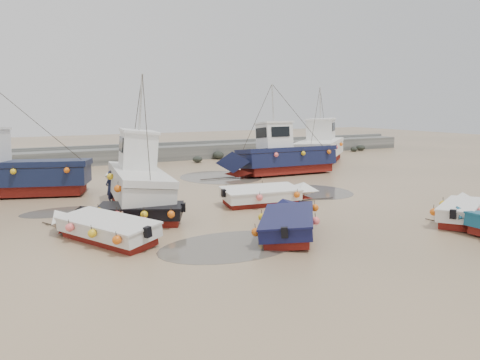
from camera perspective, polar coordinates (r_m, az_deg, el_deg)
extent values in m
plane|color=tan|center=(20.33, 3.22, -4.55)|extent=(120.00, 120.00, 0.00)
cube|color=slate|center=(40.35, -13.58, 2.94)|extent=(60.00, 2.20, 1.20)
cube|color=slate|center=(41.44, -14.06, 4.09)|extent=(60.00, 0.60, 0.25)
ellipsoid|color=black|center=(39.27, -5.21, 2.54)|extent=(0.84, 0.86, 0.51)
ellipsoid|color=black|center=(41.78, -2.66, 3.04)|extent=(0.98, 1.07, 0.72)
ellipsoid|color=black|center=(44.09, 5.39, 3.24)|extent=(0.78, 0.90, 0.59)
ellipsoid|color=black|center=(49.79, 13.72, 3.66)|extent=(0.68, 0.72, 0.52)
ellipsoid|color=black|center=(46.72, 10.42, 3.39)|extent=(0.60, 0.70, 0.31)
ellipsoid|color=black|center=(37.85, -20.37, 1.83)|extent=(0.99, 0.80, 0.58)
ellipsoid|color=black|center=(43.22, 3.05, 3.04)|extent=(0.54, 0.46, 0.30)
ellipsoid|color=black|center=(42.14, 0.00, 2.92)|extent=(0.61, 0.47, 0.46)
ellipsoid|color=black|center=(50.89, 14.50, 3.84)|extent=(0.92, 0.97, 0.58)
ellipsoid|color=black|center=(37.79, -19.17, 1.68)|extent=(0.61, 0.53, 0.32)
ellipsoid|color=black|center=(43.32, 1.12, 3.12)|extent=(0.67, 0.55, 0.43)
ellipsoid|color=black|center=(36.37, -26.49, 1.21)|extent=(1.09, 0.88, 0.72)
ellipsoid|color=black|center=(36.81, -23.51, 1.26)|extent=(0.65, 0.60, 0.37)
ellipsoid|color=black|center=(41.52, 0.12, 2.96)|extent=(0.88, 0.64, 0.62)
ellipsoid|color=black|center=(37.85, -13.94, 1.95)|extent=(0.64, 0.62, 0.48)
ellipsoid|color=black|center=(41.69, -2.52, 2.82)|extent=(0.55, 0.45, 0.29)
cylinder|color=#544E44|center=(16.30, -1.15, -8.03)|extent=(5.23, 5.23, 0.01)
cylinder|color=#544E44|center=(26.45, 8.98, -1.42)|extent=(4.09, 4.09, 0.01)
cylinder|color=#544E44|center=(22.74, -20.99, -3.67)|extent=(3.52, 3.52, 0.01)
cylinder|color=#544E44|center=(31.37, -2.38, 0.35)|extent=(5.36, 5.36, 0.01)
cube|color=maroon|center=(17.39, -15.68, -6.76)|extent=(2.71, 3.93, 0.30)
cube|color=silver|center=(17.29, -15.73, -5.57)|extent=(3.02, 4.27, 0.45)
pyramid|color=silver|center=(19.08, -20.15, -3.03)|extent=(1.64, 1.27, 0.90)
cube|color=brown|center=(17.25, -15.75, -5.04)|extent=(2.49, 3.57, 0.10)
cube|color=silver|center=(17.23, -15.77, -4.75)|extent=(3.11, 4.38, 0.07)
cube|color=black|center=(15.68, -11.02, -6.24)|extent=(0.27, 0.26, 0.35)
cylinder|color=black|center=(20.07, -21.50, -5.29)|extent=(0.87, 1.83, 0.04)
sphere|color=#DC5E12|center=(15.54, -14.63, -6.79)|extent=(0.30, 0.30, 0.30)
sphere|color=#DC5E12|center=(17.08, -11.47, -5.22)|extent=(0.30, 0.30, 0.30)
sphere|color=#DC5E12|center=(16.52, -17.43, -5.96)|extent=(0.30, 0.30, 0.30)
sphere|color=#DC5E12|center=(18.03, -14.21, -4.56)|extent=(0.30, 0.30, 0.30)
sphere|color=#DC5E12|center=(17.55, -19.91, -5.21)|extent=(0.30, 0.30, 0.30)
sphere|color=#DC5E12|center=(19.01, -16.66, -3.95)|extent=(0.30, 0.30, 0.30)
cube|color=maroon|center=(17.54, 6.02, -6.32)|extent=(3.49, 3.93, 0.30)
cube|color=#0F1137|center=(17.45, 6.04, -5.14)|extent=(3.88, 4.31, 0.45)
pyramid|color=#0F1137|center=(19.66, 6.35, -2.16)|extent=(1.86, 1.65, 0.90)
cube|color=brown|center=(17.41, 6.05, -4.61)|extent=(3.20, 3.58, 0.10)
cube|color=#0F1137|center=(17.39, 6.05, -4.32)|extent=(3.99, 4.43, 0.07)
cube|color=black|center=(15.36, 5.71, -6.45)|extent=(0.28, 0.28, 0.35)
cylinder|color=black|center=(20.80, 6.40, -4.20)|extent=(1.24, 1.62, 0.04)
sphere|color=#DC5E12|center=(15.94, 2.13, -6.09)|extent=(0.30, 0.30, 0.30)
sphere|color=#DC5E12|center=(16.89, 9.42, -5.32)|extent=(0.30, 0.30, 0.30)
sphere|color=#DC5E12|center=(18.01, 2.88, -4.30)|extent=(0.30, 0.30, 0.30)
sphere|color=#DC5E12|center=(18.98, 9.32, -3.70)|extent=(0.30, 0.30, 0.30)
pyramid|color=navy|center=(20.09, 26.06, -2.81)|extent=(1.58, 0.76, 0.90)
cylinder|color=black|center=(20.76, 23.86, -4.97)|extent=(0.10, 2.00, 0.04)
cube|color=maroon|center=(21.34, 25.32, -4.37)|extent=(3.32, 2.44, 0.30)
cube|color=silver|center=(21.26, 25.39, -3.38)|extent=(3.62, 2.72, 0.45)
pyramid|color=silver|center=(23.17, 26.25, -1.33)|extent=(1.24, 1.50, 0.90)
cube|color=brown|center=(21.22, 25.42, -2.95)|extent=(3.02, 2.24, 0.10)
cube|color=silver|center=(21.21, 25.43, -2.71)|extent=(3.71, 2.80, 0.07)
cube|color=black|center=(19.51, 24.61, -3.87)|extent=(0.26, 0.28, 0.35)
cylinder|color=black|center=(24.19, 26.38, -3.21)|extent=(1.80, 0.95, 0.04)
sphere|color=#DC5E12|center=(20.06, 22.60, -3.60)|extent=(0.30, 0.30, 0.30)
sphere|color=#DC5E12|center=(21.79, 23.56, -2.69)|extent=(0.30, 0.30, 0.30)
cube|color=maroon|center=(19.43, -11.93, -4.94)|extent=(3.22, 2.36, 0.30)
cube|color=black|center=(19.35, -11.97, -3.86)|extent=(3.50, 2.63, 0.45)
pyramid|color=black|center=(19.70, -17.72, -2.53)|extent=(1.22, 1.47, 0.90)
cube|color=brown|center=(19.31, -11.99, -3.38)|extent=(2.92, 2.17, 0.10)
cube|color=black|center=(19.29, -12.00, -3.12)|extent=(3.59, 2.71, 0.07)
cube|color=black|center=(19.08, -6.92, -3.36)|extent=(0.26, 0.28, 0.35)
cylinder|color=black|center=(20.16, -19.95, -5.14)|extent=(1.80, 0.94, 0.04)
sphere|color=#DC5E12|center=(18.40, -8.39, -4.09)|extent=(0.30, 0.30, 0.30)
sphere|color=#DC5E12|center=(19.94, -9.39, -3.08)|extent=(0.30, 0.30, 0.30)
sphere|color=#DC5E12|center=(18.55, -11.60, -4.08)|extent=(0.30, 0.30, 0.30)
sphere|color=#DC5E12|center=(20.11, -12.34, -3.07)|extent=(0.30, 0.30, 0.30)
sphere|color=#DC5E12|center=(18.75, -14.74, -4.05)|extent=(0.30, 0.30, 0.30)
sphere|color=#DC5E12|center=(20.32, -15.23, -3.05)|extent=(0.30, 0.30, 0.30)
cube|color=maroon|center=(22.79, 2.50, -2.65)|extent=(3.58, 1.88, 0.30)
cube|color=silver|center=(22.72, 2.51, -1.73)|extent=(3.86, 2.16, 0.45)
pyramid|color=silver|center=(23.59, 7.38, -0.28)|extent=(0.93, 1.77, 0.90)
cube|color=brown|center=(22.69, 2.51, -1.32)|extent=(3.23, 1.75, 0.10)
cube|color=silver|center=(22.67, 2.51, -1.09)|extent=(3.95, 2.24, 0.07)
cube|color=black|center=(22.00, -2.07, -1.62)|extent=(0.21, 0.24, 0.35)
cylinder|color=black|center=(24.20, 9.23, -2.36)|extent=(1.99, 0.31, 0.04)
sphere|color=#DC5E12|center=(23.06, -1.77, -1.29)|extent=(0.30, 0.30, 0.30)
sphere|color=#DC5E12|center=(21.64, 2.35, -1.99)|extent=(0.30, 0.30, 0.30)
sphere|color=#DC5E12|center=(23.76, 2.66, -0.99)|extent=(0.30, 0.30, 0.30)
sphere|color=#DC5E12|center=(22.47, 6.90, -1.63)|extent=(0.30, 0.30, 0.30)
cube|color=maroon|center=(27.84, -26.21, -1.17)|extent=(7.89, 4.69, 0.55)
cube|color=black|center=(27.73, -26.32, 0.36)|extent=(8.55, 5.27, 0.95)
cube|color=brown|center=(27.66, -26.40, 1.41)|extent=(8.34, 5.10, 0.08)
cube|color=black|center=(27.65, -26.42, 1.70)|extent=(8.74, 5.38, 0.30)
sphere|color=#FF6362|center=(25.46, -20.38, 0.84)|extent=(0.30, 0.30, 0.30)
sphere|color=#FF6362|center=(28.71, -21.85, 1.64)|extent=(0.30, 0.30, 0.30)
sphere|color=#FF6362|center=(26.04, -25.95, 0.66)|extent=(0.30, 0.30, 0.30)
sphere|color=#FF6362|center=(29.34, -26.76, 1.46)|extent=(0.30, 0.30, 0.30)
cube|color=maroon|center=(22.05, -12.43, -2.94)|extent=(2.70, 6.11, 0.55)
cube|color=silver|center=(21.91, -12.50, -1.02)|extent=(3.08, 6.59, 0.95)
pyramid|color=silver|center=(25.46, -13.71, 1.94)|extent=(2.36, 1.73, 1.40)
cube|color=brown|center=(21.82, -12.54, 0.31)|extent=(2.98, 6.44, 0.08)
cube|color=silver|center=(21.80, -12.56, 0.68)|extent=(3.15, 6.74, 0.30)
cube|color=white|center=(22.54, -12.94, 3.42)|extent=(1.80, 2.20, 1.70)
cube|color=white|center=(22.47, -13.03, 5.73)|extent=(1.94, 2.38, 0.12)
cube|color=black|center=(23.52, -13.29, 4.27)|extent=(1.28, 0.24, 0.68)
cylinder|color=#B7B7B2|center=(22.43, -13.16, 9.20)|extent=(0.10, 0.10, 2.60)
cylinder|color=black|center=(26.78, -13.84, -1.39)|extent=(0.49, 2.97, 0.05)
sphere|color=#FF6362|center=(19.25, -15.05, -1.44)|extent=(0.30, 0.30, 0.30)
sphere|color=#FF6362|center=(21.22, -8.99, -0.26)|extent=(0.30, 0.30, 0.30)
sphere|color=#FF6362|center=(22.55, -15.85, 0.05)|extent=(0.30, 0.30, 0.30)
sphere|color=#FF6362|center=(24.49, -10.55, 0.95)|extent=(0.30, 0.30, 0.30)
cube|color=maroon|center=(32.89, 5.78, 1.20)|extent=(6.34, 2.37, 0.55)
cube|color=#121736|center=(32.79, 5.80, 2.50)|extent=(6.82, 2.75, 0.95)
pyramid|color=#121736|center=(30.85, -0.37, 3.43)|extent=(1.54, 2.50, 1.40)
cube|color=brown|center=(32.74, 5.81, 3.40)|extent=(6.66, 2.65, 0.08)
cube|color=#121736|center=(32.73, 5.82, 3.64)|extent=(6.97, 2.81, 0.30)
cube|color=white|center=(32.17, 4.45, 5.30)|extent=(2.08, 1.80, 1.70)
cube|color=white|center=(32.13, 4.47, 6.92)|extent=(2.25, 1.94, 0.12)
cube|color=black|center=(31.65, 2.86, 5.71)|extent=(0.12, 1.45, 0.68)
cylinder|color=#B7B7B2|center=(32.10, 4.51, 9.34)|extent=(0.10, 0.10, 2.60)
cylinder|color=black|center=(30.61, -2.23, 0.18)|extent=(3.00, 0.20, 0.05)
sphere|color=#FF6362|center=(33.16, 10.95, 3.07)|extent=(0.30, 0.30, 0.30)
sphere|color=#FF6362|center=(34.73, 6.90, 3.44)|extent=(0.30, 0.30, 0.30)
sphere|color=#FF6362|center=(31.93, 7.88, 2.92)|extent=(0.30, 0.30, 0.30)
sphere|color=#FF6362|center=(33.62, 3.84, 3.30)|extent=(0.30, 0.30, 0.30)
sphere|color=#FF6362|center=(30.80, 4.58, 2.75)|extent=(0.30, 0.30, 0.30)
sphere|color=#FF6362|center=(32.62, 0.58, 3.14)|extent=(0.30, 0.30, 0.30)
cube|color=maroon|center=(39.62, 9.64, 2.48)|extent=(6.77, 6.42, 0.55)
cube|color=white|center=(39.54, 9.67, 3.56)|extent=(7.44, 7.09, 0.95)
pyramid|color=white|center=(43.58, 10.65, 4.97)|extent=(3.09, 3.22, 1.40)
cube|color=brown|center=(39.49, 9.69, 4.30)|extent=(7.24, 6.89, 0.08)
cube|color=white|center=(39.48, 9.69, 4.51)|extent=(7.60, 7.24, 0.30)
cube|color=white|center=(40.39, 9.97, 5.98)|extent=(2.91, 2.92, 1.70)
cube|color=white|center=(40.35, 10.01, 7.27)|extent=(3.14, 3.15, 0.12)
cube|color=black|center=(41.38, 10.23, 6.40)|extent=(1.24, 1.39, 0.68)
cylinder|color=#B7B7B2|center=(40.33, 10.06, 9.20)|extent=(0.10, 0.10, 2.60)
cylinder|color=black|center=(44.86, 10.82, 2.91)|extent=(2.28, 2.03, 0.05)
sphere|color=#FF6362|center=(37.02, 6.39, 3.81)|extent=(0.30, 0.30, 0.30)
sphere|color=#FF6362|center=(37.83, 11.75, 3.79)|extent=(0.30, 0.30, 0.30)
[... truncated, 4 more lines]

